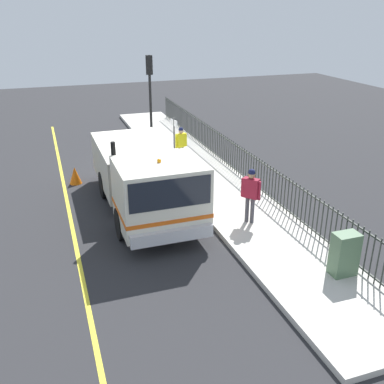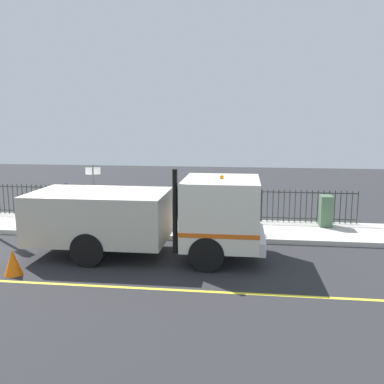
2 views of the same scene
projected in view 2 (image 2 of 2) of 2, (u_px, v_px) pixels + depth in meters
The scene contains 10 objects.
ground_plane at pixel (69, 251), 13.07m from camera, with size 49.82×49.82×0.00m, color #2B2B2D.
sidewalk_slab at pixel (101, 226), 15.88m from camera, with size 2.69×22.65×0.17m, color beige.
lane_marking at pixel (26, 282), 10.52m from camera, with size 0.12×20.38×0.01m, color yellow.
work_truck at pixel (161, 213), 12.36m from camera, with size 2.55×6.91×2.75m.
worker_standing at pixel (232, 200), 14.87m from camera, with size 0.49×0.52×1.76m.
pedestrian_distant at pixel (66, 200), 15.33m from camera, with size 0.57×0.35×1.61m.
iron_fence at pixel (110, 201), 16.95m from camera, with size 0.04×19.29×1.25m.
utility_cabinet at pixel (326, 211), 15.45m from camera, with size 0.64×0.43×1.13m, color #4C6B4C.
traffic_cone at pixel (13, 262), 11.00m from camera, with size 0.47×0.47×0.68m, color orange.
street_sign at pixel (94, 191), 14.40m from camera, with size 0.14×0.49×2.36m.
Camera 2 is at (-12.00, -5.40, 4.00)m, focal length 39.25 mm.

